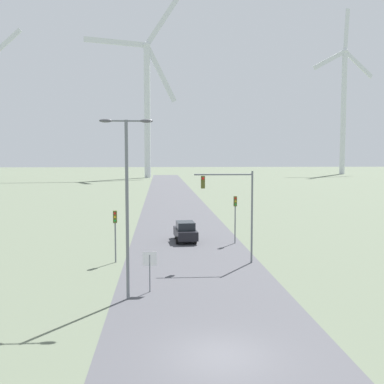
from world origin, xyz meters
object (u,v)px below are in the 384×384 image
traffic_light_post_near_left (115,225)px  wind_turbine_center (344,101)px  car_approaching (185,231)px  stop_sign_near (150,264)px  wind_turbine_left (147,96)px  traffic_light_mast_overhead (233,199)px  traffic_light_post_near_right (235,209)px  streetlamp (127,188)px

traffic_light_post_near_left → wind_turbine_center: wind_turbine_center is taller
traffic_light_post_near_left → car_approaching: (5.61, 7.86, -1.91)m
stop_sign_near → traffic_light_post_near_left: size_ratio=0.61×
traffic_light_post_near_left → wind_turbine_center: (81.99, 156.30, 28.48)m
wind_turbine_left → traffic_light_mast_overhead: bearing=-85.7°
traffic_light_post_near_right → wind_turbine_center: 168.50m
traffic_light_post_near_right → traffic_light_mast_overhead: 7.68m
car_approaching → stop_sign_near: bearing=-100.8°
traffic_light_mast_overhead → wind_turbine_left: wind_turbine_left is taller
car_approaching → wind_turbine_center: bearing=62.8°
traffic_light_mast_overhead → car_approaching: traffic_light_mast_overhead is taller
stop_sign_near → traffic_light_post_near_right: size_ratio=0.55×
traffic_light_post_near_left → traffic_light_post_near_right: size_ratio=0.90×
streetlamp → car_approaching: (4.09, 16.48, -5.22)m
traffic_light_post_near_left → traffic_light_mast_overhead: bearing=-5.3°
streetlamp → stop_sign_near: 4.80m
traffic_light_post_near_left → car_approaching: traffic_light_post_near_left is taller
traffic_light_mast_overhead → wind_turbine_left: bearing=94.3°
traffic_light_mast_overhead → car_approaching: bearing=109.1°
wind_turbine_center → stop_sign_near: bearing=-115.8°
stop_sign_near → car_approaching: size_ratio=0.56×
streetlamp → traffic_light_post_near_right: bearing=60.8°
stop_sign_near → wind_turbine_center: bearing=64.2°
traffic_light_post_near_right → traffic_light_post_near_left: bearing=-146.7°
streetlamp → stop_sign_near: bearing=46.1°
car_approaching → wind_turbine_left: wind_turbine_left is taller
wind_turbine_left → traffic_light_post_near_right: bearing=-84.8°
streetlamp → traffic_light_post_near_right: (8.49, 15.20, -3.03)m
streetlamp → car_approaching: streetlamp is taller
stop_sign_near → traffic_light_mast_overhead: bearing=48.2°
traffic_light_mast_overhead → car_approaching: 9.92m
stop_sign_near → car_approaching: (2.93, 15.27, -0.72)m
wind_turbine_center → wind_turbine_left: bearing=-162.1°
stop_sign_near → car_approaching: bearing=79.2°
streetlamp → car_approaching: bearing=76.1°
streetlamp → traffic_light_post_near_right: streetlamp is taller
traffic_light_post_near_right → streetlamp: bearing=-119.2°
traffic_light_mast_overhead → wind_turbine_center: wind_turbine_center is taller
streetlamp → traffic_light_post_near_right: size_ratio=2.31×
wind_turbine_center → traffic_light_post_near_right: bearing=-115.7°
stop_sign_near → traffic_light_mast_overhead: (5.93, 6.63, 3.11)m
traffic_light_mast_overhead → wind_turbine_left: 132.95m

